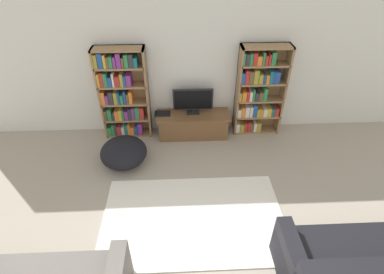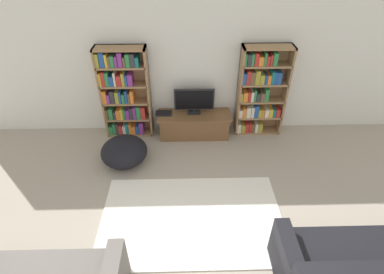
% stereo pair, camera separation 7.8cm
% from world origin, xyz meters
% --- Properties ---
extents(wall_back, '(8.80, 0.06, 2.60)m').
position_xyz_m(wall_back, '(0.00, 4.23, 1.30)').
color(wall_back, silver).
rests_on(wall_back, ground_plane).
extents(bookshelf_left, '(0.89, 0.30, 1.75)m').
position_xyz_m(bookshelf_left, '(-1.20, 4.05, 0.86)').
color(bookshelf_left, '#93704C').
rests_on(bookshelf_left, ground_plane).
extents(bookshelf_right, '(0.89, 0.30, 1.75)m').
position_xyz_m(bookshelf_right, '(1.31, 4.05, 0.87)').
color(bookshelf_right, '#93704C').
rests_on(bookshelf_right, ground_plane).
extents(tv_stand, '(1.40, 0.49, 0.47)m').
position_xyz_m(tv_stand, '(0.10, 3.93, 0.24)').
color(tv_stand, brown).
rests_on(tv_stand, ground_plane).
extents(television, '(0.75, 0.16, 0.50)m').
position_xyz_m(television, '(0.10, 3.99, 0.73)').
color(television, black).
rests_on(television, tv_stand).
extents(laptop, '(0.30, 0.21, 0.03)m').
position_xyz_m(laptop, '(-0.48, 3.97, 0.48)').
color(laptop, '#28282D').
rests_on(laptop, tv_stand).
extents(area_rug, '(2.60, 1.60, 0.02)m').
position_xyz_m(area_rug, '(0.00, 1.86, 0.01)').
color(area_rug, white).
rests_on(area_rug, ground_plane).
extents(couch_right_sofa, '(1.99, 0.85, 0.81)m').
position_xyz_m(couch_right_sofa, '(1.97, 0.89, 0.29)').
color(couch_right_sofa, black).
rests_on(couch_right_sofa, ground_plane).
extents(beanbag_ottoman, '(0.79, 0.79, 0.47)m').
position_xyz_m(beanbag_ottoman, '(-1.14, 3.14, 0.23)').
color(beanbag_ottoman, black).
rests_on(beanbag_ottoman, ground_plane).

